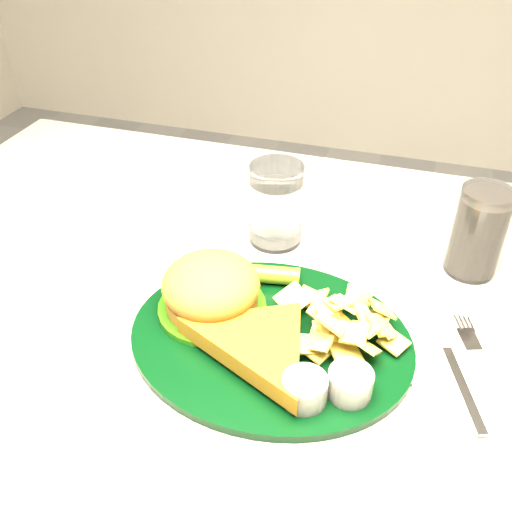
% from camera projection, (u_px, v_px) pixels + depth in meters
% --- Properties ---
extents(table, '(1.20, 0.80, 0.75)m').
position_uv_depth(table, '(260.00, 464.00, 0.95)').
color(table, '#A29D92').
rests_on(table, ground).
extents(dinner_plate, '(0.33, 0.27, 0.07)m').
position_uv_depth(dinner_plate, '(271.00, 318.00, 0.64)').
color(dinner_plate, black).
rests_on(dinner_plate, table).
extents(water_glass, '(0.10, 0.10, 0.12)m').
position_uv_depth(water_glass, '(276.00, 204.00, 0.79)').
color(water_glass, silver).
rests_on(water_glass, table).
extents(cola_glass, '(0.08, 0.08, 0.12)m').
position_uv_depth(cola_glass, '(478.00, 232.00, 0.73)').
color(cola_glass, black).
rests_on(cola_glass, table).
extents(fork_napkin, '(0.16, 0.18, 0.01)m').
position_uv_depth(fork_napkin, '(463.00, 382.00, 0.60)').
color(fork_napkin, white).
rests_on(fork_napkin, table).
extents(wrapped_straw, '(0.19, 0.11, 0.01)m').
position_uv_depth(wrapped_straw, '(250.00, 223.00, 0.86)').
color(wrapped_straw, white).
rests_on(wrapped_straw, table).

